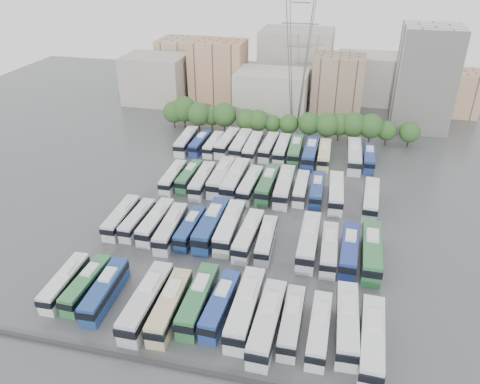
% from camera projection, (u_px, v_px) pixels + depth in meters
% --- Properties ---
extents(ground, '(220.00, 220.00, 0.00)m').
position_uv_depth(ground, '(246.00, 224.00, 83.67)').
color(ground, '#424447').
rests_on(ground, ground).
extents(parapet, '(56.00, 0.50, 0.50)m').
position_uv_depth(parapet, '(185.00, 369.00, 55.43)').
color(parapet, '#2D2D30').
rests_on(parapet, ground).
extents(tree_line, '(65.03, 7.87, 8.48)m').
position_uv_depth(tree_line, '(276.00, 120.00, 117.78)').
color(tree_line, black).
rests_on(tree_line, ground).
extents(city_buildings, '(102.00, 35.00, 20.00)m').
position_uv_depth(city_buildings, '(274.00, 75.00, 142.59)').
color(city_buildings, '#9E998E').
rests_on(city_buildings, ground).
extents(apartment_tower, '(14.00, 14.00, 26.00)m').
position_uv_depth(apartment_tower, '(425.00, 79.00, 119.94)').
color(apartment_tower, silver).
rests_on(apartment_tower, ground).
extents(electricity_pylon, '(9.00, 6.91, 33.83)m').
position_uv_depth(electricity_pylon, '(298.00, 57.00, 116.84)').
color(electricity_pylon, slate).
rests_on(electricity_pylon, ground).
extents(bus_r0_s0, '(2.70, 10.96, 3.42)m').
position_uv_depth(bus_r0_s0, '(65.00, 282.00, 67.10)').
color(bus_r0_s0, silver).
rests_on(bus_r0_s0, ground).
extents(bus_r0_s1, '(2.60, 11.02, 3.44)m').
position_uv_depth(bus_r0_s1, '(87.00, 284.00, 66.71)').
color(bus_r0_s1, '#31733E').
rests_on(bus_r0_s1, ground).
extents(bus_r0_s2, '(3.09, 11.78, 3.66)m').
position_uv_depth(bus_r0_s2, '(105.00, 290.00, 65.36)').
color(bus_r0_s2, navy).
rests_on(bus_r0_s2, ground).
extents(bus_r0_s4, '(2.99, 13.45, 4.22)m').
position_uv_depth(bus_r0_s4, '(147.00, 301.00, 63.03)').
color(bus_r0_s4, silver).
rests_on(bus_r0_s4, ground).
extents(bus_r0_s5, '(3.10, 12.49, 3.89)m').
position_uv_depth(bus_r0_s5, '(170.00, 306.00, 62.49)').
color(bus_r0_s5, '#C5B387').
rests_on(bus_r0_s5, ground).
extents(bus_r0_s6, '(2.86, 12.50, 3.91)m').
position_uv_depth(bus_r0_s6, '(198.00, 299.00, 63.53)').
color(bus_r0_s6, '#2D6A3D').
rests_on(bus_r0_s6, ground).
extents(bus_r0_s7, '(3.05, 11.77, 3.66)m').
position_uv_depth(bus_r0_s7, '(221.00, 305.00, 62.84)').
color(bus_r0_s7, navy).
rests_on(bus_r0_s7, ground).
extents(bus_r0_s8, '(2.94, 13.47, 4.23)m').
position_uv_depth(bus_r0_s8, '(246.00, 308.00, 61.92)').
color(bus_r0_s8, silver).
rests_on(bus_r0_s8, ground).
extents(bus_r0_s9, '(3.12, 13.30, 4.16)m').
position_uv_depth(bus_r0_s9, '(267.00, 322.00, 59.69)').
color(bus_r0_s9, silver).
rests_on(bus_r0_s9, ground).
extents(bus_r0_s10, '(2.55, 11.24, 3.52)m').
position_uv_depth(bus_r0_s10, '(292.00, 321.00, 60.24)').
color(bus_r0_s10, silver).
rests_on(bus_r0_s10, ground).
extents(bus_r0_s11, '(2.56, 11.40, 3.57)m').
position_uv_depth(bus_r0_s11, '(319.00, 329.00, 59.04)').
color(bus_r0_s11, silver).
rests_on(bus_r0_s11, ground).
extents(bus_r0_s12, '(3.27, 12.87, 4.01)m').
position_uv_depth(bus_r0_s12, '(347.00, 323.00, 59.64)').
color(bus_r0_s12, silver).
rests_on(bus_r0_s12, ground).
extents(bus_r0_s13, '(3.23, 13.09, 4.08)m').
position_uv_depth(bus_r0_s13, '(372.00, 340.00, 57.09)').
color(bus_r0_s13, silver).
rests_on(bus_r0_s13, ground).
extents(bus_r1_s0, '(2.80, 11.53, 3.60)m').
position_uv_depth(bus_r1_s0, '(122.00, 217.00, 82.34)').
color(bus_r1_s0, silver).
rests_on(bus_r1_s0, ground).
extents(bus_r1_s1, '(2.55, 10.86, 3.40)m').
position_uv_depth(bus_r1_s1, '(138.00, 219.00, 81.83)').
color(bus_r1_s1, silver).
rests_on(bus_r1_s1, ground).
extents(bus_r1_s2, '(2.68, 11.84, 3.71)m').
position_uv_depth(bus_r1_s2, '(156.00, 221.00, 81.00)').
color(bus_r1_s2, silver).
rests_on(bus_r1_s2, ground).
extents(bus_r1_s3, '(3.20, 12.19, 3.79)m').
position_uv_depth(bus_r1_s3, '(171.00, 228.00, 79.19)').
color(bus_r1_s3, silver).
rests_on(bus_r1_s3, ground).
extents(bus_r1_s4, '(2.52, 10.90, 3.41)m').
position_uv_depth(bus_r1_s4, '(190.00, 228.00, 79.47)').
color(bus_r1_s4, navy).
rests_on(bus_r1_s4, ground).
extents(bus_r1_s5, '(3.05, 13.58, 4.25)m').
position_uv_depth(bus_r1_s5, '(211.00, 225.00, 79.61)').
color(bus_r1_s5, navy).
rests_on(bus_r1_s5, ground).
extents(bus_r1_s6, '(3.12, 13.17, 4.12)m').
position_uv_depth(bus_r1_s6, '(230.00, 227.00, 79.15)').
color(bus_r1_s6, white).
rests_on(bus_r1_s6, ground).
extents(bus_r1_s7, '(3.12, 12.31, 3.83)m').
position_uv_depth(bus_r1_s7, '(249.00, 235.00, 77.24)').
color(bus_r1_s7, silver).
rests_on(bus_r1_s7, ground).
extents(bus_r1_s8, '(2.80, 11.03, 3.44)m').
position_uv_depth(bus_r1_s8, '(266.00, 239.00, 76.48)').
color(bus_r1_s8, silver).
rests_on(bus_r1_s8, ground).
extents(bus_r1_s10, '(2.93, 13.28, 4.16)m').
position_uv_depth(bus_r1_s10, '(309.00, 241.00, 75.54)').
color(bus_r1_s10, silver).
rests_on(bus_r1_s10, ground).
extents(bus_r1_s11, '(2.87, 11.78, 3.67)m').
position_uv_depth(bus_r1_s11, '(329.00, 248.00, 74.04)').
color(bus_r1_s11, silver).
rests_on(bus_r1_s11, ground).
extents(bus_r1_s12, '(2.98, 12.20, 3.81)m').
position_uv_depth(bus_r1_s12, '(349.00, 250.00, 73.63)').
color(bus_r1_s12, navy).
rests_on(bus_r1_s12, ground).
extents(bus_r1_s13, '(2.92, 13.39, 4.20)m').
position_uv_depth(bus_r1_s13, '(371.00, 251.00, 73.00)').
color(bus_r1_s13, '#2F6F3F').
rests_on(bus_r1_s13, ground).
extents(bus_r2_s1, '(2.77, 11.34, 3.54)m').
position_uv_depth(bus_r2_s1, '(173.00, 177.00, 96.05)').
color(bus_r2_s1, silver).
rests_on(bus_r2_s1, ground).
extents(bus_r2_s2, '(2.60, 10.88, 3.40)m').
position_uv_depth(bus_r2_s2, '(189.00, 176.00, 96.58)').
color(bus_r2_s2, '#307040').
rests_on(bus_r2_s2, ground).
extents(bus_r2_s3, '(2.92, 12.09, 3.77)m').
position_uv_depth(bus_r2_s3, '(202.00, 180.00, 94.54)').
color(bus_r2_s3, silver).
rests_on(bus_r2_s3, ground).
extents(bus_r2_s4, '(2.93, 13.22, 4.14)m').
position_uv_depth(bus_r2_s4, '(221.00, 177.00, 95.51)').
color(bus_r2_s4, silver).
rests_on(bus_r2_s4, ground).
extents(bus_r2_s5, '(3.16, 13.74, 4.30)m').
position_uv_depth(bus_r2_s5, '(235.00, 179.00, 94.38)').
color(bus_r2_s5, silver).
rests_on(bus_r2_s5, ground).
extents(bus_r2_s6, '(3.16, 12.12, 3.77)m').
position_uv_depth(bus_r2_s6, '(250.00, 184.00, 92.93)').
color(bus_r2_s6, silver).
rests_on(bus_r2_s6, ground).
extents(bus_r2_s7, '(3.01, 12.60, 3.94)m').
position_uv_depth(bus_r2_s7, '(268.00, 184.00, 92.92)').
color(bus_r2_s7, '#2A6439').
rests_on(bus_r2_s7, ground).
extents(bus_r2_s8, '(3.11, 13.21, 4.13)m').
position_uv_depth(bus_r2_s8, '(284.00, 186.00, 91.92)').
color(bus_r2_s8, silver).
rests_on(bus_r2_s8, ground).
extents(bus_r2_s9, '(2.50, 10.91, 3.41)m').
position_uv_depth(bus_r2_s9, '(301.00, 188.00, 92.07)').
color(bus_r2_s9, silver).
rests_on(bus_r2_s9, ground).
extents(bus_r2_s10, '(2.67, 11.07, 3.46)m').
position_uv_depth(bus_r2_s10, '(317.00, 190.00, 91.26)').
color(bus_r2_s10, navy).
rests_on(bus_r2_s10, ground).
extents(bus_r2_s11, '(3.33, 12.71, 3.95)m').
position_uv_depth(bus_r2_s11, '(336.00, 192.00, 89.96)').
color(bus_r2_s11, silver).
rests_on(bus_r2_s11, ground).
extents(bus_r2_s13, '(3.23, 12.52, 3.90)m').
position_uv_depth(bus_r2_s13, '(371.00, 199.00, 87.74)').
color(bus_r2_s13, silver).
rests_on(bus_r2_s13, ground).
extents(bus_r3_s0, '(3.21, 12.42, 3.87)m').
position_uv_depth(bus_r3_s0, '(186.00, 141.00, 112.38)').
color(bus_r3_s0, silver).
rests_on(bus_r3_s0, ground).
extents(bus_r3_s1, '(2.67, 10.93, 3.41)m').
position_uv_depth(bus_r3_s1, '(200.00, 143.00, 111.85)').
color(bus_r3_s1, navy).
rests_on(bus_r3_s1, ground).
extents(bus_r3_s2, '(2.41, 10.82, 3.39)m').
position_uv_depth(bus_r3_s2, '(213.00, 144.00, 111.16)').
color(bus_r3_s2, silver).
rests_on(bus_r3_s2, ground).
extents(bus_r3_s3, '(3.30, 12.59, 3.92)m').
position_uv_depth(bus_r3_s3, '(227.00, 142.00, 111.55)').
color(bus_r3_s3, silver).
rests_on(bus_r3_s3, ground).
extents(bus_r3_s4, '(2.81, 12.84, 4.03)m').
position_uv_depth(bus_r3_s4, '(241.00, 144.00, 110.41)').
color(bus_r3_s4, white).
rests_on(bus_r3_s4, ground).
extents(bus_r3_s5, '(2.91, 12.65, 3.96)m').
position_uv_depth(bus_r3_s5, '(253.00, 147.00, 109.04)').
color(bus_r3_s5, white).
rests_on(bus_r3_s5, ground).
extents(bus_r3_s6, '(3.02, 12.08, 3.76)m').
position_uv_depth(bus_r3_s6, '(269.00, 147.00, 109.38)').
color(bus_r3_s6, silver).
rests_on(bus_r3_s6, ground).
extents(bus_r3_s7, '(2.78, 12.27, 3.84)m').
position_uv_depth(bus_r3_s7, '(282.00, 149.00, 108.27)').
color(bus_r3_s7, silver).
rests_on(bus_r3_s7, ground).
extents(bus_r3_s8, '(2.97, 12.29, 3.84)m').
position_uv_depth(bus_r3_s8, '(295.00, 150.00, 107.78)').
color(bus_r3_s8, '#317340').
rests_on(bus_r3_s8, ground).
extents(bus_r3_s9, '(2.91, 12.88, 4.03)m').
position_uv_depth(bus_r3_s9, '(311.00, 153.00, 106.08)').
color(bus_r3_s9, navy).
rests_on(bus_r3_s9, ground).
extents(bus_r3_s10, '(2.98, 12.21, 3.81)m').
position_uv_depth(bus_r3_s10, '(324.00, 154.00, 105.54)').
color(bus_r3_s10, beige).
rests_on(bus_r3_s10, ground).
extents(bus_r3_s12, '(3.39, 13.72, 4.28)m').
position_uv_depth(bus_r3_s12, '(354.00, 155.00, 104.53)').
color(bus_r3_s12, silver).
rests_on(bus_r3_s12, ground).
extents(bus_r3_s13, '(2.44, 11.14, 3.50)m').
position_uv_depth(bus_r3_s13, '(369.00, 158.00, 104.43)').
color(bus_r3_s13, navy).
rests_on(bus_r3_s13, ground).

